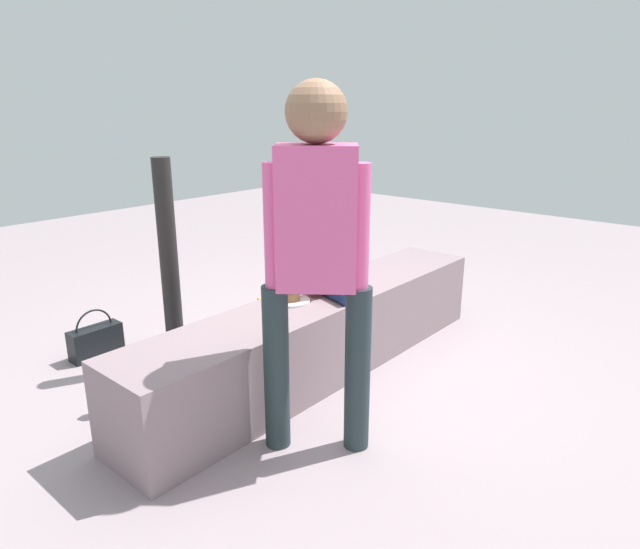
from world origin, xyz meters
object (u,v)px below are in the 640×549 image
(adult_standing, at_px, (317,242))
(cake_plate, at_px, (291,298))
(cake_box_white, at_px, (249,343))
(child_seated, at_px, (326,261))
(handbag_black_leather, at_px, (96,341))
(gift_bag, at_px, (272,314))
(water_bottle_near_gift, at_px, (104,397))
(party_cup_red, at_px, (273,288))

(adult_standing, bearing_deg, cake_plate, 53.51)
(cake_box_white, bearing_deg, child_seated, -75.35)
(handbag_black_leather, bearing_deg, adult_standing, -83.41)
(cake_box_white, xyz_separation_m, handbag_black_leather, (-0.69, 0.71, 0.05))
(gift_bag, bearing_deg, cake_plate, -125.04)
(adult_standing, bearing_deg, water_bottle_near_gift, 117.15)
(cake_plate, height_order, handbag_black_leather, cake_plate)
(water_bottle_near_gift, bearing_deg, handbag_black_leather, 65.00)
(water_bottle_near_gift, distance_m, handbag_black_leather, 0.78)
(adult_standing, distance_m, cake_box_white, 1.49)
(adult_standing, xyz_separation_m, cake_plate, (0.41, 0.56, -0.50))
(child_seated, height_order, water_bottle_near_gift, child_seated)
(child_seated, relative_size, handbag_black_leather, 1.46)
(party_cup_red, distance_m, handbag_black_leather, 1.61)
(water_bottle_near_gift, distance_m, party_cup_red, 2.07)
(child_seated, bearing_deg, handbag_black_leather, 123.73)
(child_seated, xyz_separation_m, adult_standing, (-0.64, -0.49, 0.31))
(cake_plate, distance_m, water_bottle_near_gift, 1.13)
(handbag_black_leather, bearing_deg, cake_box_white, -45.56)
(gift_bag, bearing_deg, party_cup_red, 45.34)
(water_bottle_near_gift, bearing_deg, adult_standing, -62.85)
(adult_standing, xyz_separation_m, party_cup_red, (1.41, 1.74, -0.96))
(water_bottle_near_gift, xyz_separation_m, handbag_black_leather, (0.33, 0.71, 0.01))
(party_cup_red, bearing_deg, water_bottle_near_gift, -160.01)
(water_bottle_near_gift, bearing_deg, cake_box_white, -0.09)
(cake_plate, bearing_deg, gift_bag, 54.96)
(cake_plate, distance_m, cake_box_white, 0.66)
(adult_standing, relative_size, handbag_black_leather, 5.06)
(child_seated, bearing_deg, water_bottle_near_gift, 154.89)
(gift_bag, relative_size, party_cup_red, 2.77)
(party_cup_red, relative_size, handbag_black_leather, 0.35)
(water_bottle_near_gift, distance_m, cake_box_white, 1.02)
(adult_standing, xyz_separation_m, water_bottle_near_gift, (-0.53, 1.03, -0.91))
(cake_plate, relative_size, handbag_black_leather, 0.68)
(cake_plate, height_order, gift_bag, cake_plate)
(adult_standing, height_order, water_bottle_near_gift, adult_standing)
(cake_plate, bearing_deg, adult_standing, -126.49)
(adult_standing, bearing_deg, child_seated, 37.52)
(adult_standing, distance_m, gift_bag, 1.66)
(cake_box_white, distance_m, handbag_black_leather, 0.99)
(cake_plate, relative_size, gift_bag, 0.70)
(water_bottle_near_gift, bearing_deg, cake_plate, -26.62)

